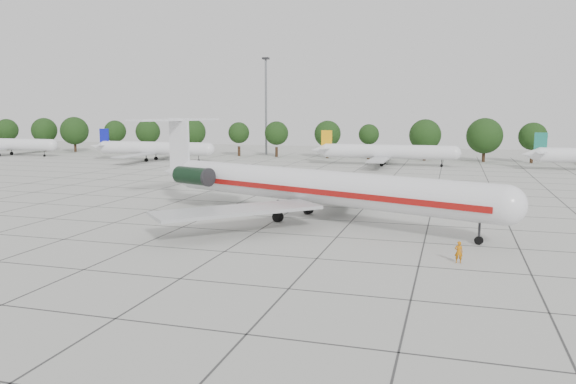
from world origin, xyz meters
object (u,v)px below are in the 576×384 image
object	(u,v)px
main_airliner	(299,184)
floodlight_mast	(266,101)
bg_airliner_a	(7,145)
bg_airliner_b	(154,148)
ground_crew	(459,252)
bg_airliner_c	(387,152)

from	to	relation	value
main_airliner	floodlight_mast	distance (m)	90.76
bg_airliner_a	bg_airliner_b	size ratio (longest dim) A/B	1.00
bg_airliner_a	bg_airliner_b	world-z (taller)	same
main_airliner	bg_airliner_b	xyz separation A→B (m)	(-51.11, 58.36, -0.90)
ground_crew	floodlight_mast	size ratio (longest dim) A/B	0.07
bg_airliner_c	floodlight_mast	world-z (taller)	floodlight_mast
bg_airliner_a	bg_airliner_b	distance (m)	44.42
bg_airliner_a	bg_airliner_c	world-z (taller)	same
main_airliner	bg_airliner_b	bearing A→B (deg)	152.11
ground_crew	bg_airliner_a	bearing A→B (deg)	-36.07
bg_airliner_c	floodlight_mast	size ratio (longest dim) A/B	1.11
bg_airliner_c	floodlight_mast	xyz separation A→B (m)	(-34.56, 21.49, 11.37)
ground_crew	bg_airliner_a	xyz separation A→B (m)	(-112.21, 74.83, 2.04)
main_airliner	ground_crew	size ratio (longest dim) A/B	25.63
bg_airliner_c	floodlight_mast	bearing A→B (deg)	148.12
bg_airliner_b	floodlight_mast	size ratio (longest dim) A/B	1.11
bg_airliner_c	bg_airliner_a	bearing A→B (deg)	-178.98
bg_airliner_a	floodlight_mast	distance (m)	68.39
bg_airliner_a	floodlight_mast	bearing A→B (deg)	20.16
ground_crew	floodlight_mast	distance (m)	110.40
ground_crew	bg_airliner_a	distance (m)	134.89
bg_airliner_b	bg_airliner_a	bearing A→B (deg)	176.61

